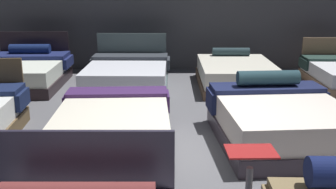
{
  "coord_description": "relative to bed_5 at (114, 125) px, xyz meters",
  "views": [
    {
      "loc": [
        -0.52,
        -4.56,
        2.03
      ],
      "look_at": [
        -0.39,
        0.86,
        0.52
      ],
      "focal_mm": 42.25,
      "sensor_mm": 36.0,
      "label": 1
    }
  ],
  "objects": [
    {
      "name": "bed_5",
      "position": [
        0.0,
        0.0,
        0.0
      ],
      "size": [
        1.56,
        2.06,
        0.53
      ],
      "rotation": [
        0.0,
        0.0,
        0.02
      ],
      "color": "black",
      "rests_on": "ground_plane"
    },
    {
      "name": "ground_plane",
      "position": [
        1.12,
        -0.37,
        -0.25
      ],
      "size": [
        18.0,
        18.0,
        0.02
      ],
      "primitive_type": "cube",
      "color": "#5B5B60"
    },
    {
      "name": "bed_10",
      "position": [
        2.19,
        2.98,
        0.01
      ],
      "size": [
        1.58,
        2.19,
        0.68
      ],
      "rotation": [
        0.0,
        0.0,
        -0.03
      ],
      "color": "#4F3829",
      "rests_on": "ground_plane"
    },
    {
      "name": "bed_8",
      "position": [
        -2.21,
        3.12,
        0.04
      ],
      "size": [
        1.74,
        2.08,
        1.02
      ],
      "rotation": [
        0.0,
        0.0,
        0.0
      ],
      "color": "black",
      "rests_on": "ground_plane"
    },
    {
      "name": "bed_9",
      "position": [
        -0.04,
        3.0,
        0.01
      ],
      "size": [
        1.76,
        2.19,
        0.98
      ],
      "rotation": [
        0.0,
        0.0,
        -0.04
      ],
      "color": "#4A5B5C",
      "rests_on": "ground_plane"
    },
    {
      "name": "bed_6",
      "position": [
        2.21,
        -0.03,
        0.05
      ],
      "size": [
        1.76,
        2.04,
        0.84
      ],
      "rotation": [
        0.0,
        0.0,
        0.05
      ],
      "color": "#352D37",
      "rests_on": "ground_plane"
    }
  ]
}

